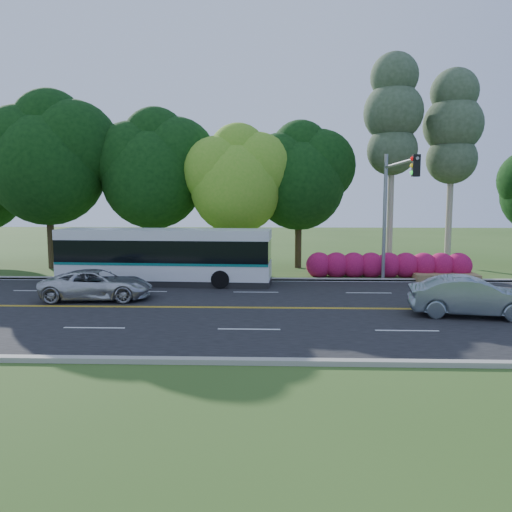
{
  "coord_description": "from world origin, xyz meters",
  "views": [
    {
      "loc": [
        0.34,
        -20.57,
        4.57
      ],
      "look_at": [
        -0.44,
        2.0,
        1.98
      ],
      "focal_mm": 35.0,
      "sensor_mm": 36.0,
      "label": 1
    }
  ],
  "objects_px": {
    "transit_bus": "(165,257)",
    "suv": "(97,285)",
    "sedan": "(471,297)",
    "traffic_signal": "(393,197)"
  },
  "relations": [
    {
      "from": "sedan",
      "to": "suv",
      "type": "bearing_deg",
      "value": 89.28
    },
    {
      "from": "sedan",
      "to": "traffic_signal",
      "type": "bearing_deg",
      "value": 22.31
    },
    {
      "from": "transit_bus",
      "to": "sedan",
      "type": "xyz_separation_m",
      "value": [
        13.5,
        -6.98,
        -0.69
      ]
    },
    {
      "from": "sedan",
      "to": "suv",
      "type": "relative_size",
      "value": 0.95
    },
    {
      "from": "traffic_signal",
      "to": "suv",
      "type": "distance_m",
      "value": 15.19
    },
    {
      "from": "traffic_signal",
      "to": "sedan",
      "type": "bearing_deg",
      "value": -76.84
    },
    {
      "from": "sedan",
      "to": "suv",
      "type": "xyz_separation_m",
      "value": [
        -15.68,
        2.73,
        -0.09
      ]
    },
    {
      "from": "transit_bus",
      "to": "suv",
      "type": "bearing_deg",
      "value": -114.01
    },
    {
      "from": "transit_bus",
      "to": "sedan",
      "type": "bearing_deg",
      "value": -24.2
    },
    {
      "from": "transit_bus",
      "to": "suv",
      "type": "height_order",
      "value": "transit_bus"
    }
  ]
}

